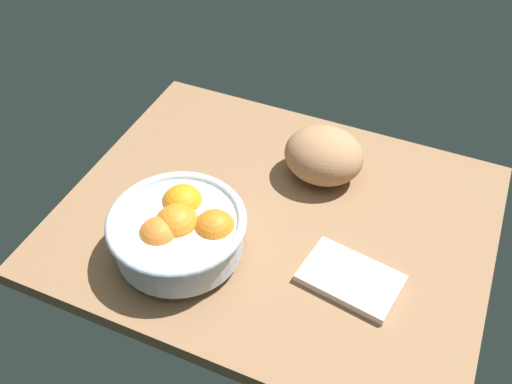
# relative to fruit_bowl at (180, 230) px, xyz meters

# --- Properties ---
(ground_plane) EXTENTS (0.77, 0.61, 0.03)m
(ground_plane) POSITION_rel_fruit_bowl_xyz_m (-0.11, -0.14, -0.07)
(ground_plane) COLOR #8B6544
(fruit_bowl) EXTENTS (0.23, 0.23, 0.11)m
(fruit_bowl) POSITION_rel_fruit_bowl_xyz_m (0.00, 0.00, 0.00)
(fruit_bowl) COLOR silver
(fruit_bowl) RESTS_ON ground
(bread_loaf) EXTENTS (0.16, 0.14, 0.10)m
(bread_loaf) POSITION_rel_fruit_bowl_xyz_m (-0.16, -0.28, -0.01)
(bread_loaf) COLOR #B27E54
(bread_loaf) RESTS_ON ground
(napkin_folded) EXTENTS (0.17, 0.12, 0.02)m
(napkin_folded) POSITION_rel_fruit_bowl_xyz_m (-0.28, -0.06, -0.05)
(napkin_folded) COLOR silver
(napkin_folded) RESTS_ON ground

